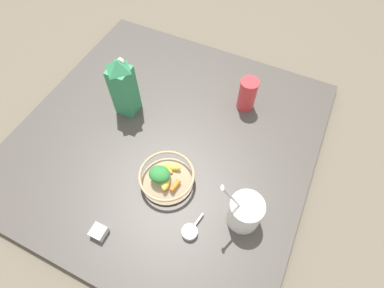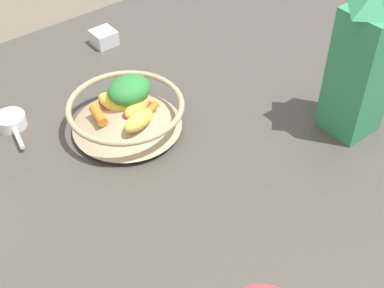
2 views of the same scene
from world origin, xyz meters
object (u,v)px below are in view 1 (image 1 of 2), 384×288
Objects in this scene: fruit_bowl at (166,177)px; drinking_cup at (247,94)px; yogurt_tub at (245,211)px; milk_carton at (123,87)px; spice_jar at (99,232)px.

fruit_bowl is 1.36× the size of drinking_cup.
fruit_bowl is at bearing -2.51° from yogurt_tub.
milk_carton is at bearing -37.33° from fruit_bowl.
spice_jar is at bearing 31.40° from yogurt_tub.
milk_carton is 1.84× the size of drinking_cup.
drinking_cup is (0.16, -0.47, 0.01)m from yogurt_tub.
fruit_bowl is at bearing 73.68° from drinking_cup.
fruit_bowl is 0.29m from yogurt_tub.
fruit_bowl is at bearing -113.28° from spice_jar.
drinking_cup is at bearing -152.58° from milk_carton.
drinking_cup is at bearing -106.32° from fruit_bowl.
fruit_bowl is at bearing 142.67° from milk_carton.
fruit_bowl is 0.74× the size of milk_carton.
drinking_cup is (-0.13, -0.45, 0.04)m from fruit_bowl.
yogurt_tub is at bearing 108.85° from drinking_cup.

